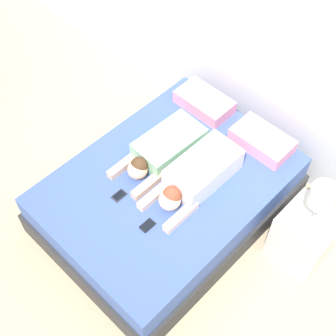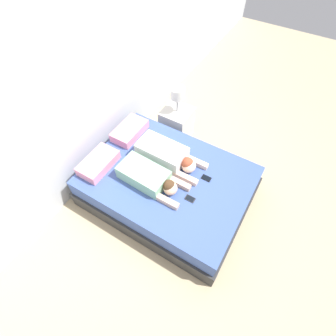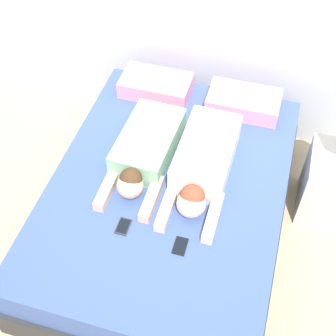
{
  "view_description": "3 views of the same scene",
  "coord_description": "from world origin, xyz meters",
  "px_view_note": "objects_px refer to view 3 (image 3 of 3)",
  "views": [
    {
      "loc": [
        1.63,
        -1.68,
        3.79
      ],
      "look_at": [
        0.0,
        0.0,
        0.68
      ],
      "focal_mm": 50.0,
      "sensor_mm": 36.0,
      "label": 1
    },
    {
      "loc": [
        -1.68,
        -1.01,
        3.29
      ],
      "look_at": [
        0.0,
        0.0,
        0.68
      ],
      "focal_mm": 28.0,
      "sensor_mm": 36.0,
      "label": 2
    },
    {
      "loc": [
        0.54,
        -1.86,
        2.97
      ],
      "look_at": [
        0.0,
        0.0,
        0.68
      ],
      "focal_mm": 50.0,
      "sensor_mm": 36.0,
      "label": 3
    }
  ],
  "objects_px": {
    "nightstand": "(336,182)",
    "person_left": "(145,152)",
    "bed": "(168,206)",
    "cell_phone_right": "(180,246)",
    "pillow_head_left": "(156,85)",
    "person_right": "(203,164)",
    "cell_phone_left": "(123,226)",
    "pillow_head_right": "(243,102)"
  },
  "relations": [
    {
      "from": "pillow_head_left",
      "to": "nightstand",
      "type": "height_order",
      "value": "nightstand"
    },
    {
      "from": "pillow_head_right",
      "to": "cell_phone_right",
      "type": "xyz_separation_m",
      "value": [
        -0.14,
        -1.3,
        -0.06
      ]
    },
    {
      "from": "pillow_head_right",
      "to": "pillow_head_left",
      "type": "bearing_deg",
      "value": 180.0
    },
    {
      "from": "cell_phone_left",
      "to": "cell_phone_right",
      "type": "height_order",
      "value": "same"
    },
    {
      "from": "cell_phone_right",
      "to": "person_right",
      "type": "bearing_deg",
      "value": 90.29
    },
    {
      "from": "bed",
      "to": "nightstand",
      "type": "bearing_deg",
      "value": 24.37
    },
    {
      "from": "pillow_head_right",
      "to": "nightstand",
      "type": "height_order",
      "value": "nightstand"
    },
    {
      "from": "bed",
      "to": "cell_phone_left",
      "type": "height_order",
      "value": "cell_phone_left"
    },
    {
      "from": "person_right",
      "to": "cell_phone_right",
      "type": "distance_m",
      "value": 0.59
    },
    {
      "from": "pillow_head_right",
      "to": "person_right",
      "type": "height_order",
      "value": "person_right"
    },
    {
      "from": "pillow_head_left",
      "to": "cell_phone_left",
      "type": "xyz_separation_m",
      "value": [
        0.18,
        -1.27,
        -0.06
      ]
    },
    {
      "from": "person_right",
      "to": "pillow_head_left",
      "type": "bearing_deg",
      "value": 127.25
    },
    {
      "from": "person_left",
      "to": "cell_phone_left",
      "type": "height_order",
      "value": "person_left"
    },
    {
      "from": "pillow_head_right",
      "to": "cell_phone_left",
      "type": "height_order",
      "value": "pillow_head_right"
    },
    {
      "from": "bed",
      "to": "nightstand",
      "type": "height_order",
      "value": "nightstand"
    },
    {
      "from": "bed",
      "to": "pillow_head_left",
      "type": "height_order",
      "value": "pillow_head_left"
    },
    {
      "from": "pillow_head_left",
      "to": "cell_phone_right",
      "type": "xyz_separation_m",
      "value": [
        0.55,
        -1.3,
        -0.06
      ]
    },
    {
      "from": "cell_phone_left",
      "to": "nightstand",
      "type": "relative_size",
      "value": 0.13
    },
    {
      "from": "person_left",
      "to": "cell_phone_left",
      "type": "bearing_deg",
      "value": -85.96
    },
    {
      "from": "person_right",
      "to": "cell_phone_left",
      "type": "relative_size",
      "value": 7.72
    },
    {
      "from": "bed",
      "to": "cell_phone_right",
      "type": "xyz_separation_m",
      "value": [
        0.21,
        -0.45,
        0.27
      ]
    },
    {
      "from": "bed",
      "to": "cell_phone_left",
      "type": "distance_m",
      "value": 0.52
    },
    {
      "from": "person_right",
      "to": "cell_phone_right",
      "type": "bearing_deg",
      "value": -89.71
    },
    {
      "from": "cell_phone_right",
      "to": "pillow_head_left",
      "type": "bearing_deg",
      "value": 112.97
    },
    {
      "from": "person_left",
      "to": "cell_phone_left",
      "type": "relative_size",
      "value": 7.45
    },
    {
      "from": "pillow_head_left",
      "to": "person_right",
      "type": "bearing_deg",
      "value": -52.75
    },
    {
      "from": "bed",
      "to": "person_left",
      "type": "xyz_separation_m",
      "value": [
        -0.21,
        0.14,
        0.36
      ]
    },
    {
      "from": "pillow_head_left",
      "to": "cell_phone_right",
      "type": "distance_m",
      "value": 1.42
    },
    {
      "from": "nightstand",
      "to": "person_left",
      "type": "bearing_deg",
      "value": -164.65
    },
    {
      "from": "pillow_head_left",
      "to": "cell_phone_left",
      "type": "distance_m",
      "value": 1.28
    },
    {
      "from": "person_right",
      "to": "cell_phone_right",
      "type": "relative_size",
      "value": 7.72
    },
    {
      "from": "bed",
      "to": "person_right",
      "type": "relative_size",
      "value": 2.29
    },
    {
      "from": "pillow_head_left",
      "to": "cell_phone_right",
      "type": "height_order",
      "value": "pillow_head_left"
    },
    {
      "from": "nightstand",
      "to": "cell_phone_right",
      "type": "bearing_deg",
      "value": -133.69
    },
    {
      "from": "bed",
      "to": "person_left",
      "type": "distance_m",
      "value": 0.44
    },
    {
      "from": "cell_phone_left",
      "to": "cell_phone_right",
      "type": "xyz_separation_m",
      "value": [
        0.37,
        -0.04,
        0.0
      ]
    },
    {
      "from": "person_left",
      "to": "cell_phone_left",
      "type": "xyz_separation_m",
      "value": [
        0.04,
        -0.56,
        -0.09
      ]
    },
    {
      "from": "pillow_head_left",
      "to": "cell_phone_left",
      "type": "height_order",
      "value": "pillow_head_left"
    },
    {
      "from": "pillow_head_left",
      "to": "person_left",
      "type": "distance_m",
      "value": 0.73
    },
    {
      "from": "pillow_head_right",
      "to": "cell_phone_right",
      "type": "distance_m",
      "value": 1.31
    },
    {
      "from": "bed",
      "to": "cell_phone_right",
      "type": "relative_size",
      "value": 17.72
    },
    {
      "from": "bed",
      "to": "pillow_head_left",
      "type": "relative_size",
      "value": 3.97
    }
  ]
}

